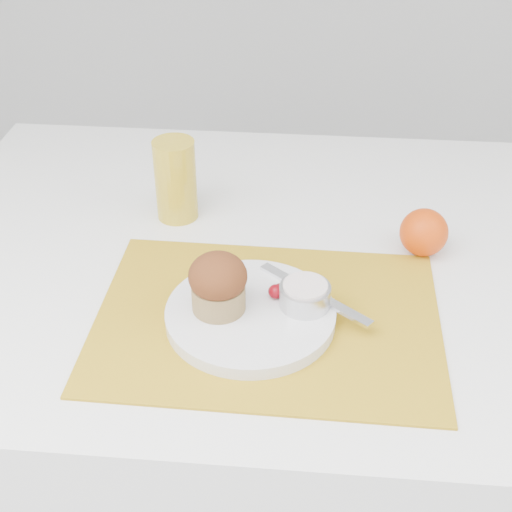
# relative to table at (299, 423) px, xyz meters

# --- Properties ---
(table) EXTENTS (1.20, 0.80, 0.75)m
(table) POSITION_rel_table_xyz_m (0.00, 0.00, 0.00)
(table) COLOR white
(table) RESTS_ON ground
(placemat) EXTENTS (0.45, 0.34, 0.00)m
(placemat) POSITION_rel_table_xyz_m (-0.05, -0.16, 0.38)
(placemat) COLOR #B78B19
(placemat) RESTS_ON table
(plate) EXTENTS (0.22, 0.22, 0.02)m
(plate) POSITION_rel_table_xyz_m (-0.07, -0.17, 0.39)
(plate) COLOR silver
(plate) RESTS_ON placemat
(ramekin) EXTENTS (0.07, 0.07, 0.03)m
(ramekin) POSITION_rel_table_xyz_m (-0.00, -0.15, 0.41)
(ramekin) COLOR #BCBCC0
(ramekin) RESTS_ON plate
(cream) EXTENTS (0.07, 0.07, 0.01)m
(cream) POSITION_rel_table_xyz_m (-0.00, -0.15, 0.43)
(cream) COLOR silver
(cream) RESTS_ON ramekin
(raspberry_near) EXTENTS (0.02, 0.02, 0.02)m
(raspberry_near) POSITION_rel_table_xyz_m (-0.03, -0.13, 0.41)
(raspberry_near) COLOR #520203
(raspberry_near) RESTS_ON plate
(raspberry_far) EXTENTS (0.02, 0.02, 0.02)m
(raspberry_far) POSITION_rel_table_xyz_m (-0.04, -0.14, 0.41)
(raspberry_far) COLOR #530208
(raspberry_far) RESTS_ON plate
(butter_knife) EXTENTS (0.15, 0.13, 0.00)m
(butter_knife) POSITION_rel_table_xyz_m (0.01, -0.13, 0.40)
(butter_knife) COLOR silver
(butter_knife) RESTS_ON plate
(orange) EXTENTS (0.07, 0.07, 0.07)m
(orange) POSITION_rel_table_xyz_m (0.17, 0.01, 0.41)
(orange) COLOR #DD4507
(orange) RESTS_ON table
(juice_glass) EXTENTS (0.09, 0.09, 0.13)m
(juice_glass) POSITION_rel_table_xyz_m (-0.21, 0.08, 0.44)
(juice_glass) COLOR gold
(juice_glass) RESTS_ON table
(muffin) EXTENTS (0.08, 0.08, 0.08)m
(muffin) POSITION_rel_table_xyz_m (-0.11, -0.17, 0.44)
(muffin) COLOR #997B4A
(muffin) RESTS_ON plate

